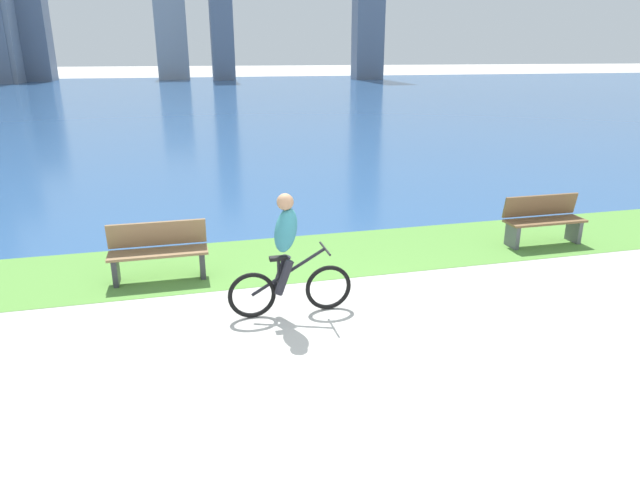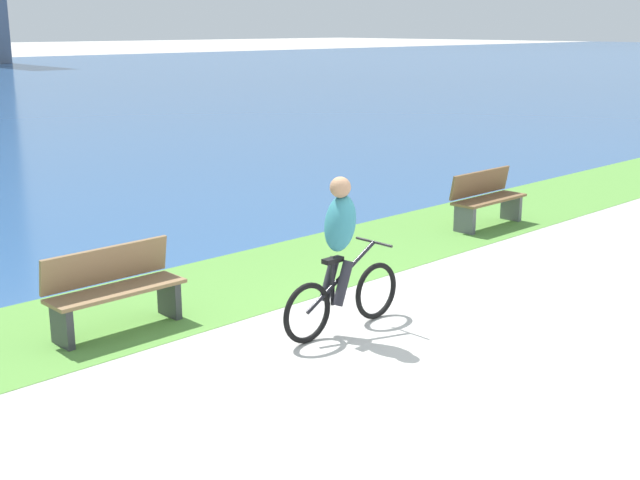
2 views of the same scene
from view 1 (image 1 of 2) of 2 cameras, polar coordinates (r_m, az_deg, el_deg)
name	(u,v)px [view 1 (image 1 of 2)]	position (r m, az deg, el deg)	size (l,w,h in m)	color
ground_plane	(325,349)	(6.83, 0.48, -11.10)	(300.00, 300.00, 0.00)	#B2AFA8
grass_strip_bayside	(278,259)	(9.66, -4.34, -1.91)	(120.00, 2.27, 0.01)	#59933D
bay_water_surface	(193,96)	(47.63, -12.83, 14.13)	(300.00, 74.85, 0.00)	#2D568C
cyclist_lead	(287,256)	(7.37, -3.35, -1.63)	(1.70, 0.52, 1.68)	black
bench_near_path	(543,220)	(11.08, 21.86, 1.90)	(1.50, 0.47, 0.90)	brown
bench_far_along_path	(158,251)	(9.02, -16.20, -1.13)	(1.50, 0.47, 0.90)	olive
city_skyline_far_shore	(106,7)	(75.48, -21.06, 21.35)	(50.99, 9.88, 25.23)	slate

